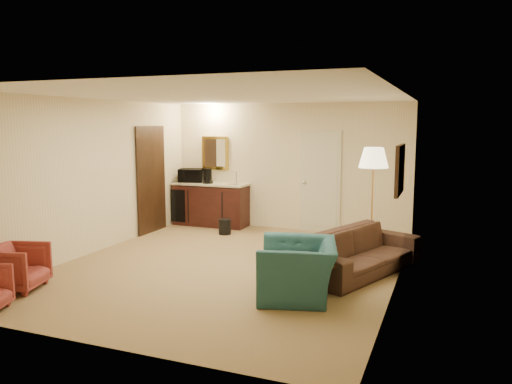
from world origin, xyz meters
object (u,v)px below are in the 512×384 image
(rose_chair_near, at_px, (17,265))
(waste_bin, at_px, (225,227))
(sofa, at_px, (360,244))
(floor_lamp, at_px, (372,202))
(coffee_table, at_px, (310,277))
(microwave, at_px, (191,174))
(coffee_maker, at_px, (208,176))
(teal_armchair, at_px, (298,260))
(wetbar_cabinet, at_px, (211,204))

(rose_chair_near, xyz_separation_m, waste_bin, (1.15, 4.03, -0.18))
(sofa, height_order, floor_lamp, floor_lamp)
(coffee_table, distance_m, microwave, 5.06)
(coffee_table, distance_m, coffee_maker, 4.69)
(microwave, xyz_separation_m, coffee_maker, (0.45, -0.08, -0.02))
(rose_chair_near, relative_size, waste_bin, 2.20)
(teal_armchair, height_order, rose_chair_near, teal_armchair)
(teal_armchair, relative_size, waste_bin, 3.60)
(rose_chair_near, relative_size, microwave, 1.27)
(sofa, relative_size, microwave, 4.16)
(coffee_table, height_order, waste_bin, coffee_table)
(coffee_table, bearing_deg, sofa, 67.41)
(waste_bin, height_order, microwave, microwave)
(wetbar_cabinet, bearing_deg, teal_armchair, -50.04)
(floor_lamp, xyz_separation_m, waste_bin, (-2.96, 0.63, -0.76))
(wetbar_cabinet, relative_size, floor_lamp, 0.90)
(coffee_table, bearing_deg, coffee_maker, 133.34)
(floor_lamp, bearing_deg, teal_armchair, -104.07)
(sofa, relative_size, floor_lamp, 1.21)
(coffee_table, bearing_deg, teal_armchair, -117.37)
(sofa, bearing_deg, floor_lamp, 21.83)
(teal_armchair, relative_size, floor_lamp, 0.60)
(wetbar_cabinet, xyz_separation_m, sofa, (3.60, -2.31, -0.03))
(wetbar_cabinet, bearing_deg, rose_chair_near, -96.05)
(floor_lamp, relative_size, coffee_maker, 5.76)
(sofa, distance_m, waste_bin, 3.37)
(coffee_maker, bearing_deg, sofa, -29.50)
(floor_lamp, height_order, microwave, floor_lamp)
(rose_chair_near, bearing_deg, floor_lamp, -66.19)
(wetbar_cabinet, bearing_deg, floor_lamp, -20.09)
(sofa, height_order, teal_armchair, teal_armchair)
(sofa, relative_size, waste_bin, 7.21)
(coffee_table, relative_size, waste_bin, 2.42)
(floor_lamp, relative_size, waste_bin, 5.98)
(coffee_maker, bearing_deg, teal_armchair, -47.08)
(teal_armchair, xyz_separation_m, coffee_maker, (-3.06, 3.55, 0.60))
(wetbar_cabinet, distance_m, floor_lamp, 3.87)
(wetbar_cabinet, relative_size, sofa, 0.75)
(sofa, xyz_separation_m, coffee_table, (-0.46, -1.11, -0.22))
(teal_armchair, height_order, coffee_maker, coffee_maker)
(sofa, relative_size, teal_armchair, 2.01)
(teal_armchair, height_order, microwave, microwave)
(rose_chair_near, bearing_deg, sofa, -75.31)
(waste_bin, relative_size, coffee_maker, 0.96)
(teal_armchair, xyz_separation_m, microwave, (-3.51, 3.63, 0.62))
(coffee_table, bearing_deg, rose_chair_near, -160.33)
(sofa, relative_size, coffee_maker, 6.95)
(sofa, height_order, microwave, microwave)
(wetbar_cabinet, relative_size, coffee_maker, 5.20)
(sofa, bearing_deg, coffee_table, 179.80)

